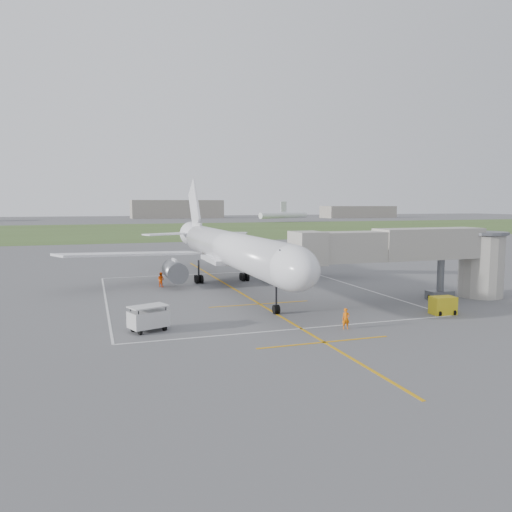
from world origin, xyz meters
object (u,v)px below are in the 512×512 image
object	(u,v)px
gpu_unit	(443,306)
ramp_worker_nose	(346,319)
jet_bridge	(422,253)
ramp_worker_wing	(161,280)
baggage_cart	(148,318)
airliner	(230,249)

from	to	relation	value
gpu_unit	ramp_worker_nose	world-z (taller)	ramp_worker_nose
jet_bridge	ramp_worker_wing	world-z (taller)	jet_bridge
ramp_worker_wing	jet_bridge	bearing A→B (deg)	-169.71
baggage_cart	ramp_worker_wing	xyz separation A→B (m)	(3.59, 19.99, -0.13)
gpu_unit	baggage_cart	xyz separation A→B (m)	(-25.05, 2.17, 0.23)
ramp_worker_nose	ramp_worker_wing	size ratio (longest dim) A/B	0.93
baggage_cart	ramp_worker_nose	size ratio (longest dim) A/B	1.99
gpu_unit	ramp_worker_wing	bearing A→B (deg)	137.61
ramp_worker_wing	ramp_worker_nose	bearing A→B (deg)	159.76
gpu_unit	ramp_worker_wing	xyz separation A→B (m)	(-21.46, 22.17, 0.10)
airliner	ramp_worker_wing	distance (m)	8.73
jet_bridge	airliner	bearing A→B (deg)	137.81
baggage_cart	ramp_worker_nose	bearing A→B (deg)	-36.43
ramp_worker_nose	ramp_worker_wing	xyz separation A→B (m)	(-10.90, 24.11, 0.06)
gpu_unit	baggage_cart	world-z (taller)	baggage_cart
jet_bridge	baggage_cart	size ratio (longest dim) A/B	7.28
ramp_worker_nose	gpu_unit	bearing A→B (deg)	25.15
baggage_cart	ramp_worker_wing	world-z (taller)	baggage_cart
gpu_unit	ramp_worker_nose	bearing A→B (deg)	-166.01
baggage_cart	airliner	bearing A→B (deg)	37.06
airliner	gpu_unit	xyz separation A→B (m)	(13.78, -19.95, -3.63)
gpu_unit	ramp_worker_nose	size ratio (longest dim) A/B	1.33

